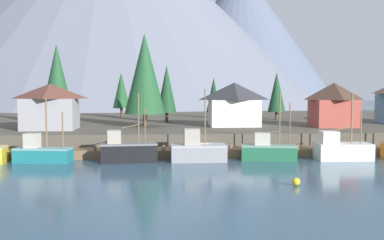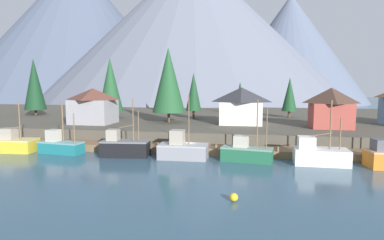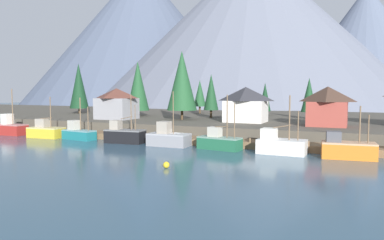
% 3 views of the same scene
% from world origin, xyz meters
% --- Properties ---
extents(ground_plane, '(400.00, 400.00, 1.00)m').
position_xyz_m(ground_plane, '(0.00, 20.00, -0.50)').
color(ground_plane, '#335166').
extents(dock, '(80.00, 4.00, 1.60)m').
position_xyz_m(dock, '(0.00, 1.99, 0.50)').
color(dock, brown).
rests_on(dock, ground_plane).
extents(shoreline_bank, '(400.00, 56.00, 2.50)m').
position_xyz_m(shoreline_bank, '(0.00, 32.00, 1.25)').
color(shoreline_bank, '#4C473D').
rests_on(shoreline_bank, ground_plane).
extents(mountain_central_peak, '(156.98, 156.98, 76.68)m').
position_xyz_m(mountain_central_peak, '(-22.34, 128.77, 38.34)').
color(mountain_central_peak, slate).
rests_on(mountain_central_peak, ground_plane).
extents(mountain_east_peak, '(79.52, 79.52, 56.41)m').
position_xyz_m(mountain_east_peak, '(28.23, 139.64, 28.20)').
color(mountain_east_peak, slate).
rests_on(mountain_east_peak, ground_plane).
extents(fishing_boat_teal, '(6.49, 3.02, 7.18)m').
position_xyz_m(fishing_boat_teal, '(-17.67, -1.61, 1.09)').
color(fishing_boat_teal, '#196B70').
rests_on(fishing_boat_teal, ground_plane).
extents(fishing_boat_black, '(6.50, 3.32, 7.76)m').
position_xyz_m(fishing_boat_black, '(-8.09, -1.82, 1.25)').
color(fishing_boat_black, black).
rests_on(fishing_boat_black, ground_plane).
extents(fishing_boat_grey, '(6.30, 3.18, 8.25)m').
position_xyz_m(fishing_boat_grey, '(-0.16, -1.75, 1.22)').
color(fishing_boat_grey, gray).
rests_on(fishing_boat_grey, ground_plane).
extents(fishing_boat_green, '(6.55, 3.29, 7.78)m').
position_xyz_m(fishing_boat_green, '(8.01, -1.77, 1.10)').
color(fishing_boat_green, '#1E5B3D').
rests_on(fishing_boat_green, ground_plane).
extents(fishing_boat_white, '(6.31, 3.27, 7.73)m').
position_xyz_m(fishing_boat_white, '(16.65, -1.79, 1.19)').
color(fishing_boat_white, silver).
rests_on(fishing_boat_white, ground_plane).
extents(house_white, '(7.67, 5.83, 6.56)m').
position_xyz_m(house_white, '(6.78, 16.03, 5.86)').
color(house_white, silver).
rests_on(house_white, shoreline_bank).
extents(house_grey, '(7.55, 6.49, 6.36)m').
position_xyz_m(house_grey, '(-19.69, 12.31, 5.75)').
color(house_grey, gray).
rests_on(house_grey, shoreline_bank).
extents(house_red, '(6.50, 5.78, 6.55)m').
position_xyz_m(house_red, '(21.30, 13.77, 5.85)').
color(house_red, '#9E4238').
rests_on(house_red, shoreline_bank).
extents(conifer_near_left, '(6.07, 6.07, 13.87)m').
position_xyz_m(conifer_near_left, '(-6.64, 16.41, 10.39)').
color(conifer_near_left, '#4C3823').
rests_on(conifer_near_left, shoreline_bank).
extents(conifer_near_right, '(3.26, 3.26, 8.66)m').
position_xyz_m(conifer_near_right, '(-11.76, 37.68, 7.71)').
color(conifer_near_right, '#4C3823').
rests_on(conifer_near_right, shoreline_bank).
extents(conifer_mid_left, '(2.75, 2.75, 7.69)m').
position_xyz_m(conifer_mid_left, '(5.85, 35.66, 6.85)').
color(conifer_mid_left, '#4C3823').
rests_on(conifer_mid_left, shoreline_bank).
extents(conifer_mid_right, '(3.22, 3.22, 9.48)m').
position_xyz_m(conifer_mid_right, '(-3.26, 23.98, 8.05)').
color(conifer_mid_right, '#4C3823').
rests_on(conifer_mid_right, shoreline_bank).
extents(conifer_back_left, '(3.17, 3.17, 8.55)m').
position_xyz_m(conifer_back_left, '(16.52, 29.50, 7.47)').
color(conifer_back_left, '#4C3823').
rests_on(conifer_back_left, shoreline_bank).
extents(conifer_centre, '(5.16, 5.16, 12.64)m').
position_xyz_m(conifer_centre, '(-20.69, 22.05, 9.46)').
color(conifer_centre, '#4C3823').
rests_on(conifer_centre, shoreline_bank).
extents(channel_buoy, '(0.70, 0.70, 0.70)m').
position_xyz_m(channel_buoy, '(7.23, -16.13, 0.35)').
color(channel_buoy, gold).
rests_on(channel_buoy, ground_plane).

